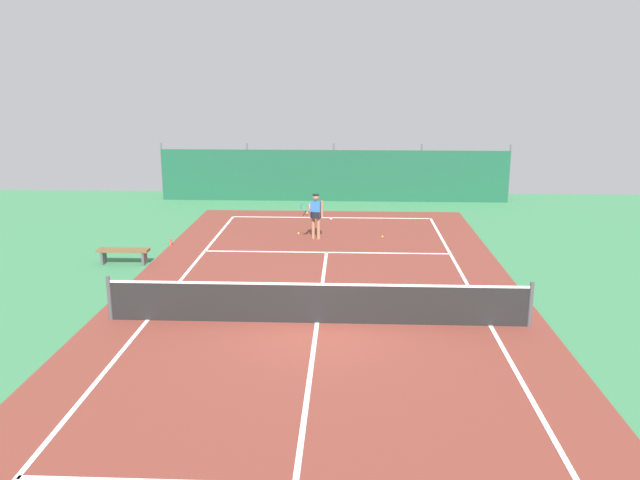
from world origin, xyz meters
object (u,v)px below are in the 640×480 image
Objects in this scene: tennis_net at (317,303)px; tennis_ball_near_player at (382,237)px; parked_car at (365,174)px; water_bottle at (171,242)px; tennis_ball_midcourt at (298,233)px; courtside_bench at (124,252)px; tennis_player at (316,213)px.

tennis_ball_near_player is (1.97, 8.59, -0.48)m from tennis_net.
water_bottle is (-7.01, -11.61, -0.72)m from parked_car.
tennis_net is 9.05m from tennis_ball_midcourt.
courtside_bench is (-7.85, -13.97, -0.46)m from parked_car.
tennis_player is 0.38× the size of parked_car.
water_bottle is at bearing 127.53° from tennis_net.
courtside_bench is (-5.85, -3.52, -0.59)m from tennis_player.
tennis_player reaches higher than tennis_ball_midcourt.
tennis_ball_near_player is 9.12m from courtside_bench.
tennis_net reaches higher than water_bottle.
parked_car is (1.54, 18.73, 0.33)m from tennis_net.
tennis_ball_near_player is at bearing 77.11° from tennis_net.
water_bottle is (0.84, 2.35, -0.25)m from courtside_bench.
tennis_ball_near_player is at bearing 11.22° from water_bottle.
water_bottle is (-5.47, 7.12, -0.39)m from tennis_net.
water_bottle is at bearing -126.06° from parked_car.
tennis_ball_near_player is at bearing -92.56° from parked_car.
parked_car is at bearing 85.29° from tennis_net.
tennis_ball_near_player is 10.18m from parked_car.
tennis_net is at bearing 108.09° from tennis_player.
tennis_ball_near_player is 0.02× the size of parked_car.
tennis_net is at bearing -102.89° from tennis_ball_near_player.
courtside_bench is (-8.28, -3.83, 0.34)m from tennis_ball_near_player.
tennis_player reaches higher than courtside_bench.
tennis_ball_midcourt is at bearing 23.14° from water_bottle.
parked_car is at bearing 92.38° from tennis_ball_near_player.
tennis_ball_midcourt is 6.67m from courtside_bench.
courtside_bench is at bearing 45.93° from tennis_player.
tennis_ball_midcourt is at bearing -30.34° from tennis_player.
courtside_bench is at bearing -140.90° from tennis_ball_midcourt.
parked_car reaches higher than tennis_ball_near_player.
tennis_ball_near_player is 3.13m from tennis_ball_midcourt.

